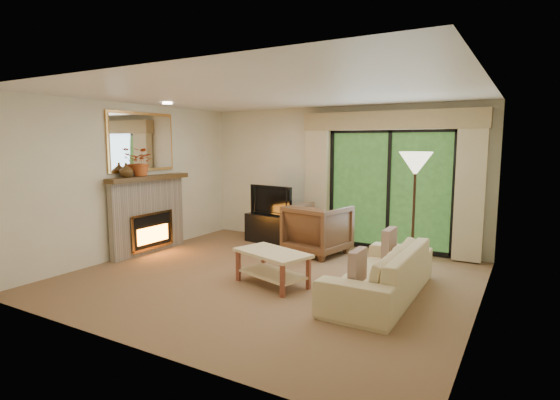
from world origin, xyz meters
The scene contains 22 objects.
floor centered at (0.00, 0.00, 0.00)m, with size 5.50×5.50×0.00m, color #836141.
ceiling centered at (0.00, 0.00, 2.60)m, with size 5.50×5.50×0.00m, color white.
wall_back centered at (0.00, 2.50, 1.30)m, with size 5.00×5.00×0.00m, color beige.
wall_front centered at (0.00, -2.50, 1.30)m, with size 5.00×5.00×0.00m, color beige.
wall_left centered at (-2.75, 0.00, 1.30)m, with size 5.00×5.00×0.00m, color beige.
wall_right centered at (2.75, 0.00, 1.30)m, with size 5.00×5.00×0.00m, color beige.
fireplace centered at (-2.63, 0.20, 0.69)m, with size 0.24×1.70×1.37m, color gray, non-canonical shape.
mirror centered at (-2.71, 0.20, 1.95)m, with size 0.07×1.45×1.02m, color #D89A50, non-canonical shape.
sliding_door centered at (1.00, 2.45, 1.10)m, with size 2.26×0.10×2.16m, color black, non-canonical shape.
curtain_left centered at (-0.35, 2.34, 1.20)m, with size 0.45×0.18×2.35m, color tan.
curtain_right centered at (2.35, 2.34, 1.20)m, with size 0.45×0.18×2.35m, color tan.
cornice centered at (1.00, 2.36, 2.32)m, with size 3.20×0.24×0.32m, color tan.
media_console centered at (-1.09, 1.95, 0.28)m, with size 1.11×0.50×0.55m, color black.
tv centered at (-1.09, 1.95, 0.84)m, with size 0.99×0.13×0.57m, color black.
armchair centered at (0.01, 1.60, 0.44)m, with size 0.93×0.96×0.87m, color brown.
sofa centered at (1.61, 0.05, 0.32)m, with size 2.20×0.86×0.64m, color tan.
pillow_near centered at (1.53, -0.58, 0.54)m, with size 0.10×0.38×0.38m, color brown.
pillow_far centered at (1.53, 0.69, 0.55)m, with size 0.11×0.42×0.42m, color brown.
coffee_table centered at (0.20, -0.25, 0.23)m, with size 1.04×0.57×0.47m, color beige, non-canonical shape.
floor_lamp centered at (1.71, 1.31, 0.90)m, with size 0.48×0.48×1.81m, color #FFF7CC, non-canonical shape.
vase centered at (-2.61, -0.26, 1.49)m, with size 0.23×0.23×0.24m, color #473116.
branches centered at (-2.61, 0.08, 1.61)m, with size 0.43×0.37×0.48m, color #CE5B27.
Camera 1 is at (3.19, -5.21, 1.94)m, focal length 28.00 mm.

